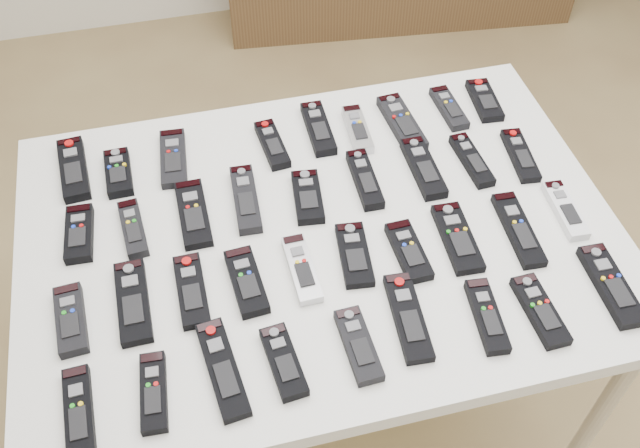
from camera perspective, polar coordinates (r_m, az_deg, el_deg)
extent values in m
plane|color=olive|center=(2.21, 0.90, -11.39)|extent=(4.00, 4.00, 0.00)
cube|color=white|center=(1.51, 0.00, -0.99)|extent=(1.25, 0.88, 0.04)
cylinder|color=beige|center=(1.83, 21.12, -14.49)|extent=(0.04, 0.04, 0.74)
cylinder|color=beige|center=(2.07, -18.06, -2.88)|extent=(0.04, 0.04, 0.74)
cylinder|color=beige|center=(2.19, 12.10, 2.62)|extent=(0.04, 0.04, 0.74)
cube|color=black|center=(1.70, -19.11, 4.17)|extent=(0.07, 0.19, 0.02)
cube|color=black|center=(1.66, -15.82, 3.96)|extent=(0.06, 0.14, 0.02)
cube|color=black|center=(1.67, -11.65, 5.17)|extent=(0.07, 0.18, 0.02)
cube|color=black|center=(1.67, -3.84, 6.36)|extent=(0.06, 0.16, 0.02)
cube|color=black|center=(1.71, -0.13, 7.65)|extent=(0.05, 0.18, 0.02)
cube|color=#B7B7BC|center=(1.70, 3.01, 7.56)|extent=(0.05, 0.16, 0.02)
cube|color=black|center=(1.73, 6.56, 8.05)|extent=(0.07, 0.20, 0.02)
cube|color=black|center=(1.79, 10.28, 9.11)|extent=(0.05, 0.15, 0.02)
cube|color=black|center=(1.83, 13.02, 9.62)|extent=(0.07, 0.15, 0.02)
cube|color=black|center=(1.56, -18.71, -0.74)|extent=(0.06, 0.15, 0.02)
cube|color=black|center=(1.54, -14.73, -0.36)|extent=(0.06, 0.15, 0.02)
cube|color=black|center=(1.54, -10.09, 0.81)|extent=(0.06, 0.18, 0.02)
cube|color=black|center=(1.55, -5.96, 1.99)|extent=(0.06, 0.19, 0.02)
cube|color=black|center=(1.55, -0.99, 2.18)|extent=(0.07, 0.15, 0.02)
cube|color=black|center=(1.58, 3.60, 3.58)|extent=(0.05, 0.17, 0.02)
cube|color=black|center=(1.62, 8.27, 4.46)|extent=(0.05, 0.18, 0.02)
cube|color=black|center=(1.66, 12.04, 5.01)|extent=(0.05, 0.17, 0.02)
cube|color=black|center=(1.70, 15.73, 5.31)|extent=(0.06, 0.17, 0.02)
cube|color=black|center=(1.43, -19.31, -7.23)|extent=(0.06, 0.16, 0.02)
cube|color=black|center=(1.42, -14.73, -6.04)|extent=(0.06, 0.19, 0.02)
cube|color=black|center=(1.41, -10.24, -5.26)|extent=(0.05, 0.17, 0.02)
cube|color=black|center=(1.41, -5.90, -4.61)|extent=(0.07, 0.16, 0.02)
cube|color=#B7B7BC|center=(1.42, -1.46, -3.60)|extent=(0.05, 0.17, 0.02)
cube|color=black|center=(1.45, 2.77, -2.47)|extent=(0.08, 0.16, 0.02)
cube|color=black|center=(1.46, 7.10, -2.18)|extent=(0.06, 0.15, 0.02)
cube|color=black|center=(1.50, 10.93, -1.09)|extent=(0.07, 0.18, 0.02)
cube|color=black|center=(1.54, 15.58, -0.42)|extent=(0.06, 0.20, 0.02)
cube|color=silver|center=(1.61, 19.02, 1.07)|extent=(0.05, 0.16, 0.02)
cube|color=black|center=(1.32, -18.73, -14.14)|extent=(0.05, 0.18, 0.02)
cube|color=black|center=(1.31, -13.17, -12.97)|extent=(0.05, 0.15, 0.02)
cube|color=black|center=(1.31, -7.80, -11.40)|extent=(0.07, 0.21, 0.02)
cube|color=black|center=(1.30, -2.92, -10.95)|extent=(0.06, 0.15, 0.02)
cube|color=black|center=(1.32, 3.10, -9.65)|extent=(0.06, 0.16, 0.02)
cube|color=black|center=(1.36, 7.06, -7.40)|extent=(0.07, 0.20, 0.02)
cube|color=black|center=(1.39, 13.21, -7.18)|extent=(0.06, 0.16, 0.02)
cube|color=black|center=(1.42, 17.19, -6.64)|extent=(0.06, 0.16, 0.02)
cube|color=black|center=(1.51, 22.25, -4.55)|extent=(0.06, 0.19, 0.02)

